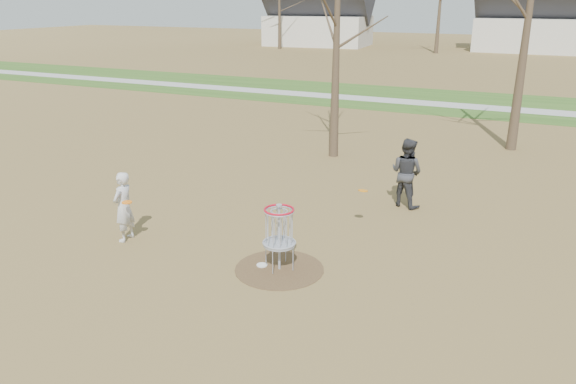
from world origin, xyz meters
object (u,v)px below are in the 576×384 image
(disc_grounded, at_px, (262,265))
(disc_golf_basket, at_px, (279,227))
(player_throwing, at_px, (406,173))
(player_standing, at_px, (123,207))

(disc_grounded, relative_size, disc_golf_basket, 0.16)
(player_throwing, distance_m, disc_grounded, 5.11)
(disc_grounded, distance_m, disc_golf_basket, 0.97)
(player_throwing, relative_size, disc_grounded, 8.21)
(player_standing, distance_m, disc_grounded, 3.47)
(player_standing, bearing_deg, disc_grounded, 88.44)
(player_standing, height_order, disc_grounded, player_standing)
(player_throwing, xyz_separation_m, disc_grounded, (-1.78, -4.70, -0.88))
(disc_grounded, bearing_deg, disc_golf_basket, 3.05)
(disc_grounded, bearing_deg, player_standing, -178.14)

